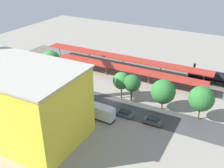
{
  "coord_description": "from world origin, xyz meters",
  "views": [
    {
      "loc": [
        -31.21,
        57.69,
        37.72
      ],
      "look_at": [
        1.01,
        -1.3,
        4.3
      ],
      "focal_mm": 43.31,
      "sensor_mm": 36.0,
      "label": 1
    }
  ],
  "objects_px": {
    "box_truck_2": "(97,112)",
    "traffic_light": "(131,86)",
    "platform_canopy_near": "(127,69)",
    "parked_car_0": "(153,121)",
    "parked_car_2": "(101,108)",
    "parked_car_5": "(40,89)",
    "street_tree_4": "(163,92)",
    "parked_car_6": "(21,83)",
    "street_tree_2": "(201,99)",
    "street_tree_3": "(62,68)",
    "parked_car_1": "(125,114)",
    "box_truck_1": "(94,111)",
    "locomotive": "(214,77)",
    "construction_building": "(18,102)",
    "street_tree_5": "(51,60)",
    "parked_car_4": "(57,95)",
    "box_truck_0": "(90,109)",
    "street_tree_1": "(132,83)",
    "platform_canopy_far": "(123,58)",
    "street_tree_0": "(122,81)",
    "parked_car_3": "(80,100)"
  },
  "relations": [
    {
      "from": "box_truck_2",
      "to": "traffic_light",
      "type": "height_order",
      "value": "traffic_light"
    },
    {
      "from": "platform_canopy_near",
      "to": "box_truck_2",
      "type": "relative_size",
      "value": 5.24
    },
    {
      "from": "platform_canopy_near",
      "to": "box_truck_2",
      "type": "xyz_separation_m",
      "value": [
        -3.39,
        23.68,
        -1.98
      ]
    },
    {
      "from": "parked_car_0",
      "to": "parked_car_2",
      "type": "bearing_deg",
      "value": 2.3
    },
    {
      "from": "parked_car_5",
      "to": "street_tree_4",
      "type": "xyz_separation_m",
      "value": [
        -35.06,
        -7.91,
        4.38
      ]
    },
    {
      "from": "parked_car_2",
      "to": "box_truck_2",
      "type": "relative_size",
      "value": 0.49
    },
    {
      "from": "parked_car_5",
      "to": "parked_car_6",
      "type": "height_order",
      "value": "parked_car_6"
    },
    {
      "from": "street_tree_2",
      "to": "street_tree_3",
      "type": "height_order",
      "value": "street_tree_2"
    },
    {
      "from": "parked_car_1",
      "to": "box_truck_1",
      "type": "height_order",
      "value": "box_truck_1"
    },
    {
      "from": "locomotive",
      "to": "traffic_light",
      "type": "relative_size",
      "value": 2.25
    },
    {
      "from": "parked_car_5",
      "to": "construction_building",
      "type": "height_order",
      "value": "construction_building"
    },
    {
      "from": "parked_car_6",
      "to": "box_truck_2",
      "type": "distance_m",
      "value": 30.33
    },
    {
      "from": "parked_car_1",
      "to": "parked_car_0",
      "type": "bearing_deg",
      "value": -177.95
    },
    {
      "from": "street_tree_2",
      "to": "street_tree_5",
      "type": "height_order",
      "value": "street_tree_5"
    },
    {
      "from": "parked_car_4",
      "to": "parked_car_6",
      "type": "bearing_deg",
      "value": -1.31
    },
    {
      "from": "box_truck_1",
      "to": "parked_car_0",
      "type": "bearing_deg",
      "value": -164.02
    },
    {
      "from": "parked_car_5",
      "to": "street_tree_2",
      "type": "bearing_deg",
      "value": -170.19
    },
    {
      "from": "locomotive",
      "to": "parked_car_1",
      "type": "height_order",
      "value": "locomotive"
    },
    {
      "from": "parked_car_5",
      "to": "box_truck_1",
      "type": "height_order",
      "value": "box_truck_1"
    },
    {
      "from": "locomotive",
      "to": "construction_building",
      "type": "bearing_deg",
      "value": 54.67
    },
    {
      "from": "parked_car_2",
      "to": "box_truck_0",
      "type": "height_order",
      "value": "box_truck_0"
    },
    {
      "from": "street_tree_1",
      "to": "street_tree_4",
      "type": "xyz_separation_m",
      "value": [
        -8.79,
        -0.04,
        -0.37
      ]
    },
    {
      "from": "platform_canopy_far",
      "to": "street_tree_1",
      "type": "height_order",
      "value": "street_tree_1"
    },
    {
      "from": "locomotive",
      "to": "street_tree_0",
      "type": "height_order",
      "value": "street_tree_0"
    },
    {
      "from": "platform_canopy_near",
      "to": "street_tree_5",
      "type": "relative_size",
      "value": 5.47
    },
    {
      "from": "street_tree_4",
      "to": "street_tree_2",
      "type": "bearing_deg",
      "value": 178.88
    },
    {
      "from": "platform_canopy_far",
      "to": "parked_car_1",
      "type": "xyz_separation_m",
      "value": [
        -13.84,
        26.77,
        -3.59
      ]
    },
    {
      "from": "parked_car_4",
      "to": "street_tree_3",
      "type": "height_order",
      "value": "street_tree_3"
    },
    {
      "from": "platform_canopy_far",
      "to": "street_tree_0",
      "type": "distance_m",
      "value": 20.56
    },
    {
      "from": "parked_car_5",
      "to": "traffic_light",
      "type": "bearing_deg",
      "value": -163.48
    },
    {
      "from": "parked_car_3",
      "to": "street_tree_5",
      "type": "height_order",
      "value": "street_tree_5"
    },
    {
      "from": "street_tree_2",
      "to": "traffic_light",
      "type": "xyz_separation_m",
      "value": [
        18.57,
        -0.01,
        -1.2
      ]
    },
    {
      "from": "parked_car_5",
      "to": "parked_car_3",
      "type": "bearing_deg",
      "value": -178.58
    },
    {
      "from": "box_truck_0",
      "to": "street_tree_3",
      "type": "relative_size",
      "value": 1.31
    },
    {
      "from": "parked_car_1",
      "to": "parked_car_5",
      "type": "height_order",
      "value": "parked_car_5"
    },
    {
      "from": "box_truck_1",
      "to": "box_truck_2",
      "type": "relative_size",
      "value": 0.97
    },
    {
      "from": "parked_car_4",
      "to": "street_tree_0",
      "type": "height_order",
      "value": "street_tree_0"
    },
    {
      "from": "street_tree_2",
      "to": "box_truck_2",
      "type": "bearing_deg",
      "value": 27.3
    },
    {
      "from": "construction_building",
      "to": "street_tree_3",
      "type": "distance_m",
      "value": 27.51
    },
    {
      "from": "parked_car_3",
      "to": "box_truck_0",
      "type": "distance_m",
      "value": 7.18
    },
    {
      "from": "parked_car_5",
      "to": "street_tree_5",
      "type": "height_order",
      "value": "street_tree_5"
    },
    {
      "from": "parked_car_5",
      "to": "street_tree_0",
      "type": "relative_size",
      "value": 0.53
    },
    {
      "from": "parked_car_5",
      "to": "street_tree_1",
      "type": "bearing_deg",
      "value": -163.33
    },
    {
      "from": "parked_car_4",
      "to": "street_tree_2",
      "type": "relative_size",
      "value": 0.54
    },
    {
      "from": "platform_canopy_near",
      "to": "parked_car_5",
      "type": "relative_size",
      "value": 12.44
    },
    {
      "from": "locomotive",
      "to": "street_tree_3",
      "type": "relative_size",
      "value": 2.31
    },
    {
      "from": "parked_car_0",
      "to": "parked_car_3",
      "type": "xyz_separation_m",
      "value": [
        21.37,
        -0.12,
        0.01
      ]
    },
    {
      "from": "platform_canopy_far",
      "to": "parked_car_1",
      "type": "bearing_deg",
      "value": 117.34
    },
    {
      "from": "box_truck_0",
      "to": "locomotive",
      "type": "bearing_deg",
      "value": -124.87
    },
    {
      "from": "platform_canopy_near",
      "to": "street_tree_3",
      "type": "height_order",
      "value": "street_tree_3"
    }
  ]
}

